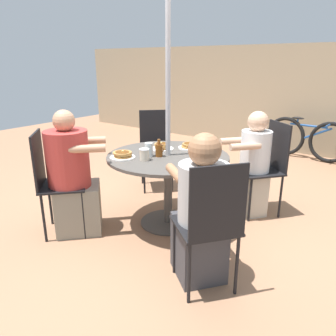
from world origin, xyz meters
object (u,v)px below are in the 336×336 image
pancake_plate_c (123,155)px  syrup_bottle (159,150)px  patio_chair_north (267,163)px  patio_chair_east (156,144)px  patio_table (168,167)px  patio_chair_west (211,220)px  diner_north (252,168)px  diner_west (201,215)px  coffee_cup (144,154)px  pancake_plate_b (190,146)px  bicycle (307,139)px  drinking_glass_a (149,150)px  diner_south (73,179)px  patio_chair_south (53,177)px  pancake_plate_a (162,147)px

pancake_plate_c → syrup_bottle: size_ratio=1.43×
patio_chair_north → patio_chair_east: same height
patio_table → patio_chair_west: (0.86, -0.66, -0.04)m
pancake_plate_c → patio_chair_west: bearing=-16.2°
diner_north → patio_chair_east: bearing=36.4°
diner_west → coffee_cup: 0.87m
patio_chair_west → patio_table: bearing=90.0°
patio_chair_east → diner_west: size_ratio=0.87×
pancake_plate_b → bicycle: 2.97m
diner_west → syrup_bottle: bearing=96.1°
pancake_plate_c → coffee_cup: bearing=18.0°
syrup_bottle → coffee_cup: syrup_bottle is taller
syrup_bottle → bicycle: 3.40m
patio_table → pancake_plate_b: pancake_plate_b is taller
diner_west → bicycle: (-0.25, 3.80, -0.17)m
pancake_plate_b → syrup_bottle: syrup_bottle is taller
patio_chair_east → drinking_glass_a: size_ratio=7.60×
pancake_plate_c → bicycle: (0.74, 3.58, -0.40)m
diner_north → coffee_cup: size_ratio=10.49×
coffee_cup → diner_north: bearing=56.8°
bicycle → diner_south: bearing=-101.5°
diner_south → patio_chair_west: diner_south is taller
patio_chair_north → syrup_bottle: (-0.72, -0.93, 0.22)m
diner_south → diner_west: bearing=47.7°
bicycle → syrup_bottle: bearing=-94.6°
drinking_glass_a → patio_chair_east: bearing=125.8°
patio_chair_north → patio_chair_west: 1.52m
patio_chair_east → bicycle: size_ratio=0.70×
bicycle → diner_west: bearing=-82.3°
patio_chair_east → bicycle: (1.23, 2.49, -0.22)m
patio_chair_south → patio_chair_west: (1.60, 0.13, 0.00)m
coffee_cup → bicycle: 3.58m
coffee_cup → bicycle: size_ratio=0.08×
patio_chair_north → pancake_plate_b: (-0.65, -0.50, 0.18)m
drinking_glass_a → bicycle: 3.47m
diner_west → pancake_plate_b: 1.15m
diner_south → syrup_bottle: (0.58, 0.57, 0.26)m
coffee_cup → drinking_glass_a: size_ratio=0.82×
pancake_plate_a → patio_chair_north: bearing=39.9°
patio_chair_north → syrup_bottle: 1.20m
pancake_plate_b → bicycle: (0.44, 2.91, -0.40)m
pancake_plate_c → bicycle: size_ratio=0.17×
drinking_glass_a → bicycle: drinking_glass_a is taller
patio_chair_south → pancake_plate_b: patio_chair_south is taller
pancake_plate_a → pancake_plate_b: size_ratio=1.00×
diner_north → patio_chair_south: bearing=87.6°
pancake_plate_b → patio_chair_west: bearing=-50.3°
diner_south → drinking_glass_a: bearing=89.1°
diner_south → pancake_plate_c: size_ratio=4.98×
diner_north → bicycle: bearing=-48.9°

